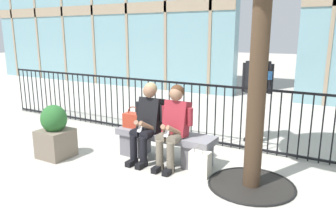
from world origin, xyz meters
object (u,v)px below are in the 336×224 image
Objects in this scene: stone_bench at (165,143)px; seated_person_with_phone at (147,120)px; seated_person_companion at (174,124)px; shopping_bag at (200,164)px; bystander_at_railing at (257,87)px; handbag_on_bench at (134,120)px; planter at (55,133)px.

seated_person_with_phone is (-0.23, -0.13, 0.38)m from stone_bench.
shopping_bag is at bearing -16.13° from seated_person_companion.
bystander_at_railing is at bearing 60.77° from stone_bench.
stone_bench is 1.32× the size of seated_person_companion.
stone_bench reaches higher than shopping_bag.
stone_bench is at bearing 150.79° from seated_person_companion.
bystander_at_railing reaches higher than seated_person_companion.
handbag_on_bench is 1.25m from planter.
seated_person_with_phone is at bearing -122.95° from bystander_at_railing.
seated_person_with_phone is 1.43× the size of planter.
bystander_at_railing is (1.16, 1.79, 0.35)m from seated_person_with_phone.
planter is (-2.49, -2.42, -0.61)m from bystander_at_railing.
seated_person_companion reaches higher than stone_bench.
shopping_bag is at bearing -95.87° from bystander_at_railing.
handbag_on_bench is (-0.81, 0.12, -0.08)m from seated_person_companion.
shopping_bag is 2.36m from planter.
seated_person_companion is 0.82m from handbag_on_bench.
seated_person_with_phone is 2.71× the size of shopping_bag.
bystander_at_railing reaches higher than planter.
seated_person_companion is at bearing 19.45° from planter.
seated_person_with_phone is 0.38m from handbag_on_bench.
bystander_at_railing reaches higher than seated_person_with_phone.
bystander_at_railing is at bearing 68.66° from seated_person_companion.
stone_bench is at bearing -119.23° from bystander_at_railing.
seated_person_with_phone reaches higher than handbag_on_bench.
bystander_at_railing is at bearing 57.05° from seated_person_with_phone.
planter is (-1.80, -0.63, -0.26)m from seated_person_companion.
seated_person_companion is 0.70m from shopping_bag.
bystander_at_railing reaches higher than stone_bench.
handbag_on_bench is at bearing 161.27° from seated_person_with_phone.
seated_person_companion reaches higher than planter.
handbag_on_bench is (-0.35, 0.12, -0.08)m from seated_person_with_phone.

